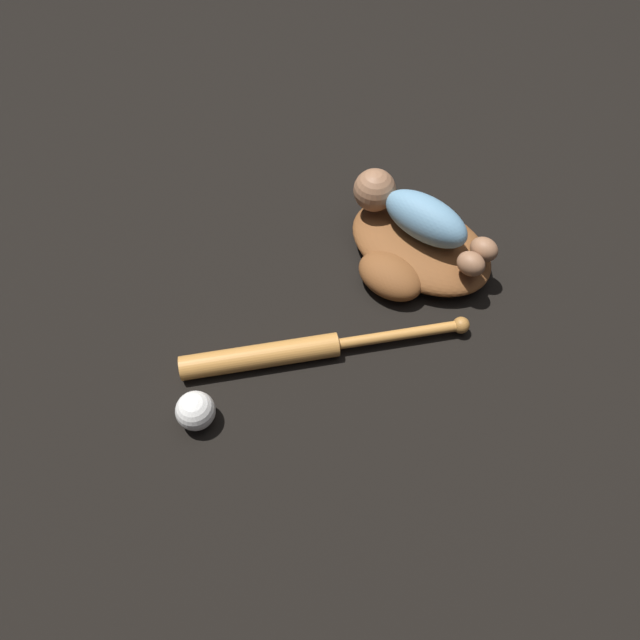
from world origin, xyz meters
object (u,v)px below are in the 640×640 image
object	(u,v)px
baseball_glove	(415,250)
baseball	(195,411)
baby_figure	(416,214)
baseball_bat	(289,352)

from	to	relation	value
baseball_glove	baseball	bearing A→B (deg)	87.15
baby_figure	baseball_bat	size ratio (longest dim) A/B	0.69
baseball_glove	baseball_bat	size ratio (longest dim) A/B	0.71
baseball_glove	baby_figure	world-z (taller)	baby_figure
baseball_glove	baseball_bat	world-z (taller)	baseball_glove
baseball_bat	baseball	distance (m)	0.22
baseball_glove	baseball	world-z (taller)	same
baby_figure	baseball	bearing A→B (deg)	89.75
baseball_glove	baby_figure	distance (m)	0.09
baby_figure	baseball_bat	bearing A→B (deg)	92.69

